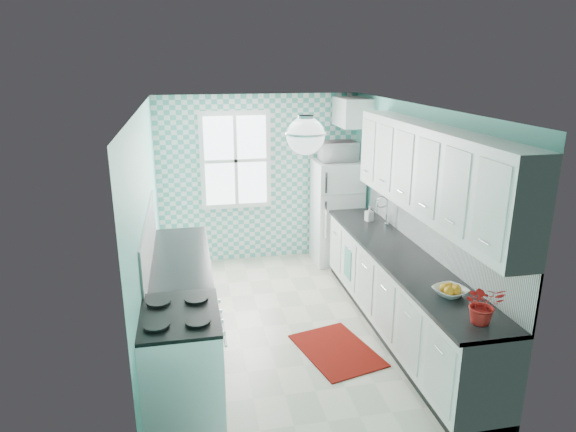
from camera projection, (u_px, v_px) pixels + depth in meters
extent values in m
cube|color=beige|center=(288.00, 325.00, 6.02)|extent=(3.00, 4.40, 0.02)
cube|color=white|center=(288.00, 106.00, 5.28)|extent=(3.00, 4.40, 0.02)
cube|color=#6EC9B9|center=(259.00, 179.00, 7.72)|extent=(3.00, 0.02, 2.50)
cube|color=#6EC9B9|center=(351.00, 318.00, 3.57)|extent=(3.00, 0.02, 2.50)
cube|color=#6EC9B9|center=(147.00, 232.00, 5.36)|extent=(0.02, 4.40, 2.50)
cube|color=#6EC9B9|center=(416.00, 215.00, 5.93)|extent=(0.02, 4.40, 2.50)
cube|color=#53B0A3|center=(259.00, 179.00, 7.70)|extent=(3.00, 0.01, 2.50)
cube|color=white|center=(236.00, 161.00, 7.52)|extent=(1.04, 0.05, 1.44)
cube|color=white|center=(236.00, 161.00, 7.50)|extent=(0.90, 0.02, 1.30)
cube|color=white|center=(429.00, 230.00, 5.57)|extent=(0.02, 3.60, 0.51)
cube|color=white|center=(149.00, 239.00, 5.31)|extent=(0.02, 2.15, 0.51)
cube|color=white|center=(430.00, 171.00, 5.14)|extent=(0.33, 3.20, 0.90)
cube|color=white|center=(352.00, 112.00, 7.31)|extent=(0.40, 0.74, 0.40)
cylinder|color=silver|center=(306.00, 118.00, 4.53)|extent=(0.14, 0.14, 0.04)
cylinder|color=silver|center=(306.00, 126.00, 4.55)|extent=(0.02, 0.02, 0.12)
sphere|color=white|center=(306.00, 136.00, 4.58)|extent=(0.34, 0.34, 0.34)
cube|color=white|center=(400.00, 295.00, 5.73)|extent=(0.60, 3.60, 0.90)
cube|color=black|center=(402.00, 256.00, 5.59)|extent=(0.63, 3.60, 0.04)
cube|color=white|center=(182.00, 301.00, 5.58)|extent=(0.60, 2.15, 0.90)
cube|color=black|center=(180.00, 261.00, 5.45)|extent=(0.63, 2.15, 0.04)
cube|color=silver|center=(336.00, 212.00, 7.70)|extent=(0.67, 0.64, 1.55)
cube|color=silver|center=(344.00, 194.00, 7.30)|extent=(0.66, 0.01, 0.02)
cube|color=silver|center=(326.00, 183.00, 7.17)|extent=(0.03, 0.03, 0.30)
cube|color=silver|center=(325.00, 220.00, 7.33)|extent=(0.03, 0.03, 0.54)
cube|color=white|center=(181.00, 369.00, 4.26)|extent=(0.66, 0.84, 1.00)
cube|color=black|center=(178.00, 315.00, 4.11)|extent=(0.66, 0.84, 0.03)
cube|color=black|center=(222.00, 358.00, 4.31)|extent=(0.01, 0.55, 0.33)
cube|color=silver|center=(373.00, 229.00, 6.48)|extent=(0.50, 0.42, 0.12)
cylinder|color=silver|center=(387.00, 213.00, 6.45)|extent=(0.02, 0.02, 0.30)
torus|color=silver|center=(382.00, 199.00, 6.38)|extent=(0.16, 0.02, 0.16)
cube|color=#680011|center=(337.00, 350.00, 5.46)|extent=(0.90, 1.12, 0.02)
cube|color=#58A0A0|center=(348.00, 263.00, 6.54)|extent=(0.07, 0.26, 0.39)
imported|color=silver|center=(450.00, 292.00, 4.61)|extent=(0.36, 0.36, 0.07)
imported|color=#B02912|center=(483.00, 304.00, 4.09)|extent=(0.35, 0.32, 0.34)
imported|color=#9CB8C5|center=(369.00, 214.00, 6.71)|extent=(0.11, 0.11, 0.20)
imported|color=white|center=(338.00, 151.00, 7.43)|extent=(0.54, 0.39, 0.29)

